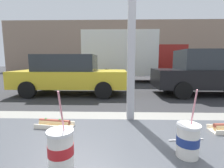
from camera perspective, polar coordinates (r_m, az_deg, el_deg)
The scene contains 11 objects.
ground_plane at distance 9.22m, azimuth 2.21°, elevation -0.74°, with size 60.00×60.00×0.00m, color #2D2D30.
sidewalk_strip at distance 3.03m, azimuth 3.51°, elevation -18.48°, with size 16.00×2.80×0.10m, color gray.
window_wall at distance 1.26m, azimuth 6.79°, elevation 26.47°, with size 3.06×0.20×2.90m.
building_facade_far at distance 21.23m, azimuth 1.92°, elevation 12.58°, with size 28.00×1.20×6.18m, color gray.
soda_cup_left at distance 0.72m, azimuth -17.06°, elevation -20.41°, with size 0.10×0.10×0.31m.
soda_cup_right at distance 0.84m, azimuth 24.44°, elevation -16.93°, with size 0.10×0.10×0.30m.
hotdog_tray_near at distance 1.15m, azimuth -18.96°, elevation -12.64°, with size 0.24×0.13×0.05m.
loose_straw at distance 1.01m, azimuth 23.93°, elevation -16.96°, with size 0.01×0.01×0.19m, color white.
parked_car_yellow at distance 7.21m, azimuth -14.12°, elevation 3.28°, with size 4.56×2.00×1.64m.
parked_car_black at distance 7.90m, azimuth 30.18°, elevation 3.36°, with size 4.47×1.92×1.83m.
box_truck at distance 11.29m, azimuth 6.00°, elevation 9.58°, with size 6.39×2.44×3.22m.
Camera 1 is at (-0.10, -1.11, 1.41)m, focal length 26.81 mm.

